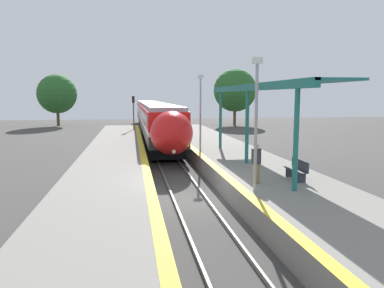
% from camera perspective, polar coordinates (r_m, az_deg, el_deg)
% --- Properties ---
extents(ground_plane, '(120.00, 120.00, 0.00)m').
position_cam_1_polar(ground_plane, '(16.61, -0.34, -8.63)').
color(ground_plane, '#423F3D').
extents(rail_left, '(0.08, 90.00, 0.15)m').
position_cam_1_polar(rail_left, '(16.50, -2.84, -8.48)').
color(rail_left, slate).
rests_on(rail_left, ground_plane).
extents(rail_right, '(0.08, 90.00, 0.15)m').
position_cam_1_polar(rail_right, '(16.71, 2.12, -8.27)').
color(rail_right, slate).
rests_on(rail_right, ground_plane).
extents(train, '(2.81, 45.31, 3.82)m').
position_cam_1_polar(train, '(44.33, -6.05, 4.20)').
color(train, black).
rests_on(train, ground_plane).
extents(platform_right, '(4.78, 64.00, 0.93)m').
position_cam_1_polar(platform_right, '(17.52, 12.66, -6.41)').
color(platform_right, gray).
rests_on(platform_right, ground_plane).
extents(platform_left, '(4.07, 64.00, 0.93)m').
position_cam_1_polar(platform_left, '(16.34, -13.06, -7.42)').
color(platform_left, gray).
rests_on(platform_left, ground_plane).
extents(platform_bench, '(0.44, 1.62, 0.89)m').
position_cam_1_polar(platform_bench, '(17.05, 15.76, -3.69)').
color(platform_bench, '#2D333D').
rests_on(platform_bench, platform_right).
extents(person_waiting, '(0.36, 0.22, 1.70)m').
position_cam_1_polar(person_waiting, '(15.86, 9.74, -2.81)').
color(person_waiting, '#7F6647').
rests_on(person_waiting, platform_right).
extents(railway_signal, '(0.28, 0.28, 4.56)m').
position_cam_1_polar(railway_signal, '(41.49, -8.90, 4.75)').
color(railway_signal, '#59595E').
rests_on(railway_signal, ground_plane).
extents(lamppost_near, '(0.36, 0.20, 5.07)m').
position_cam_1_polar(lamppost_near, '(14.28, 9.75, 4.30)').
color(lamppost_near, '#9E9EA3').
rests_on(lamppost_near, platform_right).
extents(lamppost_mid, '(0.36, 0.20, 5.07)m').
position_cam_1_polar(lamppost_mid, '(25.40, 1.30, 5.67)').
color(lamppost_mid, '#9E9EA3').
rests_on(lamppost_mid, platform_right).
extents(station_canopy, '(2.02, 15.27, 4.29)m').
position_cam_1_polar(station_canopy, '(20.63, 10.01, 8.11)').
color(station_canopy, '#1E6B66').
rests_on(station_canopy, platform_right).
extents(background_tree_left, '(5.96, 5.96, 7.89)m').
position_cam_1_polar(background_tree_left, '(61.38, -19.87, 7.19)').
color(background_tree_left, brown).
rests_on(background_tree_left, ground_plane).
extents(background_tree_right, '(6.68, 6.68, 8.81)m').
position_cam_1_polar(background_tree_right, '(59.39, 6.57, 8.12)').
color(background_tree_right, brown).
rests_on(background_tree_right, ground_plane).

